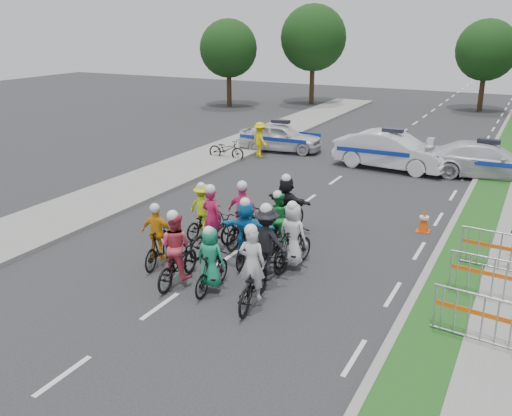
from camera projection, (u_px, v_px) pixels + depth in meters
The scene contains 28 objects.
ground at pixel (160, 306), 13.01m from camera, with size 90.00×90.00×0.00m, color #28282B.
curb_right at pixel (431, 265), 15.03m from camera, with size 0.20×60.00×0.12m, color gray.
grass_strip at pixel (458, 270), 14.73m from camera, with size 1.20×60.00×0.11m, color #224D19.
sidewalk_left at pixel (93, 204), 20.01m from camera, with size 3.00×60.00×0.13m, color gray.
rider_0 at pixel (253, 278), 12.91m from camera, with size 0.97×2.03×1.99m.
rider_1 at pixel (211, 265), 13.55m from camera, with size 0.73×1.62×1.69m.
rider_2 at pixel (176, 256), 13.95m from camera, with size 0.86×1.94×1.93m.
rider_3 at pixel (159, 241), 14.98m from camera, with size 0.93×1.72×1.75m.
rider_4 at pixel (267, 250), 14.14m from camera, with size 1.18×2.05×2.03m.
rider_5 at pixel (247, 236), 15.06m from camera, with size 1.54×1.83×1.87m.
rider_6 at pixel (213, 230), 15.84m from camera, with size 0.98×2.05×2.01m.
rider_7 at pixel (293, 242), 14.78m from camera, with size 0.86×1.85×1.88m.
rider_8 at pixel (278, 226), 16.19m from camera, with size 0.74×1.71×1.72m.
rider_9 at pixel (244, 221), 16.30m from camera, with size 1.01×1.90×1.96m.
rider_10 at pixel (203, 215), 17.08m from camera, with size 0.99×1.71×1.69m.
rider_11 at pixel (287, 209), 17.16m from camera, with size 1.58×1.88×1.91m.
police_car_0 at pixel (281, 137), 28.12m from camera, with size 1.64×4.06×1.38m, color silver.
police_car_1 at pixel (391, 151), 24.70m from camera, with size 1.71×4.91×1.62m, color silver.
police_car_2 at pixel (487, 160), 23.41m from camera, with size 2.00×4.92×1.43m, color silver.
marshal_hiviz at pixel (260, 140), 26.88m from camera, with size 1.06×0.61×1.65m, color yellow.
barrier_0 at pixel (482, 321), 11.25m from camera, with size 2.00×0.50×1.12m, color #A5A8AD, non-canonical shape.
barrier_1 at pixel (493, 281), 12.99m from camera, with size 2.00×0.50×1.12m, color #A5A8AD, non-canonical shape.
barrier_2 at pixel (500, 253), 14.53m from camera, with size 2.00×0.50×1.12m, color #A5A8AD, non-canonical shape.
cone_0 at pixel (424, 221), 17.49m from camera, with size 0.40×0.40×0.70m.
parked_bike at pixel (226, 149), 26.49m from camera, with size 0.63×1.80×0.95m, color black.
tree_0 at pixel (229, 49), 41.39m from camera, with size 4.20×4.20×6.30m.
tree_3 at pixel (313, 38), 42.41m from camera, with size 4.90×4.90×7.35m.
tree_4 at pixel (487, 50), 39.17m from camera, with size 4.20×4.20×6.30m.
Camera 1 is at (7.22, -9.38, 6.24)m, focal length 40.00 mm.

